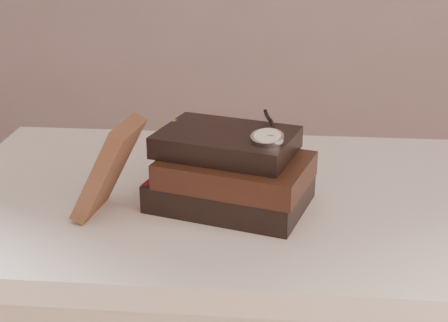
{
  "coord_description": "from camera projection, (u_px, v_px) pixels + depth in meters",
  "views": [
    {
      "loc": [
        0.07,
        -0.66,
        1.21
      ],
      "look_at": [
        -0.02,
        0.3,
        0.82
      ],
      "focal_mm": 52.72,
      "sensor_mm": 36.0,
      "label": 1
    }
  ],
  "objects": [
    {
      "name": "table",
      "position": [
        240.0,
        241.0,
        1.14
      ],
      "size": [
        1.0,
        0.6,
        0.75
      ],
      "color": "silver",
      "rests_on": "ground"
    },
    {
      "name": "eyeglasses",
      "position": [
        201.0,
        142.0,
        1.14
      ],
      "size": [
        0.13,
        0.14,
        0.05
      ],
      "color": "silver",
      "rests_on": "book_stack"
    },
    {
      "name": "book_stack",
      "position": [
        231.0,
        172.0,
        1.04
      ],
      "size": [
        0.28,
        0.23,
        0.12
      ],
      "color": "black",
      "rests_on": "table"
    },
    {
      "name": "pocket_watch",
      "position": [
        268.0,
        136.0,
        0.99
      ],
      "size": [
        0.06,
        0.16,
        0.02
      ],
      "color": "silver",
      "rests_on": "book_stack"
    },
    {
      "name": "journal",
      "position": [
        108.0,
        169.0,
        1.0
      ],
      "size": [
        0.11,
        0.11,
        0.15
      ],
      "primitive_type": "cube",
      "rotation": [
        0.0,
        0.48,
        -0.14
      ],
      "color": "#46281B",
      "rests_on": "table"
    }
  ]
}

